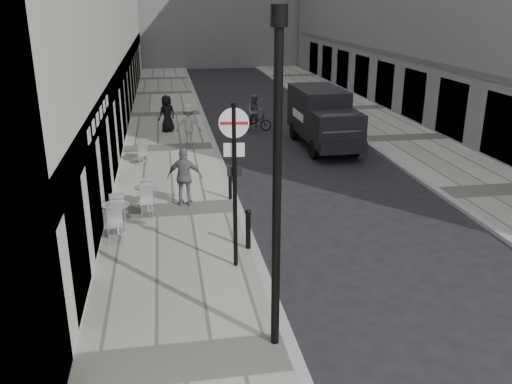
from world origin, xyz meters
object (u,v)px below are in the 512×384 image
(sign_post, at_px, (234,165))
(lamppost, at_px, (277,172))
(cyclist, at_px, (255,117))
(panel_van, at_px, (322,115))

(sign_post, bearing_deg, lamppost, -77.33)
(lamppost, relative_size, cyclist, 3.36)
(cyclist, bearing_deg, lamppost, -83.63)
(panel_van, bearing_deg, lamppost, -110.20)
(lamppost, bearing_deg, panel_van, 70.59)
(lamppost, xyz_separation_m, cyclist, (2.65, 18.12, -2.80))
(panel_van, height_order, cyclist, panel_van)
(cyclist, bearing_deg, panel_van, -41.85)
(panel_van, bearing_deg, sign_post, -116.59)
(sign_post, distance_m, cyclist, 15.27)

